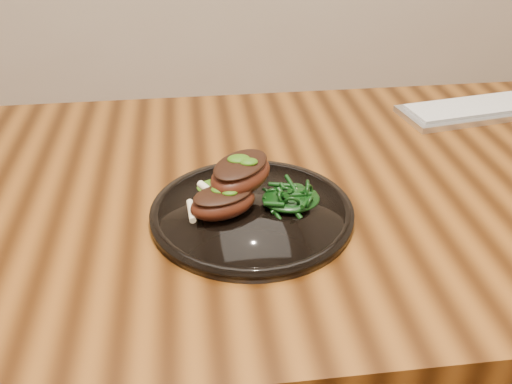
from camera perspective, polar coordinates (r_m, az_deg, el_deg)
desk at (r=0.99m, az=4.75°, el=-3.18°), size 1.60×0.80×0.75m
plate at (r=0.85m, az=-0.41°, el=-2.05°), size 0.30×0.30×0.02m
lamb_chop_front at (r=0.82m, az=-3.37°, el=-0.94°), size 0.12×0.10×0.04m
lamb_chop_back at (r=0.85m, az=-1.58°, el=1.91°), size 0.13×0.14×0.05m
herb_smear at (r=0.89m, az=-3.31°, el=0.58°), size 0.08×0.05×0.01m
greens_heap at (r=0.85m, az=3.51°, el=-0.32°), size 0.09×0.08×0.03m
keyboard at (r=1.30m, az=22.43°, el=7.83°), size 0.40×0.18×0.02m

